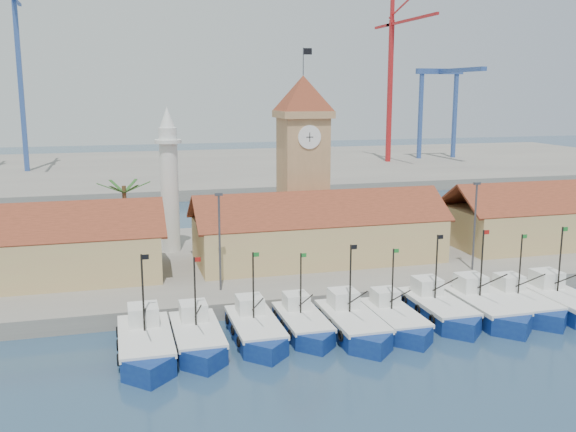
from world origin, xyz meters
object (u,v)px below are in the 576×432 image
object	(u,v)px
minaret	(169,180)
boat_0	(146,347)
clock_tower	(303,158)
boat_5	(396,321)

from	to	relation	value
minaret	boat_0	bearing A→B (deg)	-99.31
boat_0	clock_tower	bearing A→B (deg)	51.40
boat_0	minaret	world-z (taller)	minaret
clock_tower	boat_0	bearing A→B (deg)	-128.60
boat_5	clock_tower	size ratio (longest dim) A/B	0.41
boat_5	clock_tower	distance (m)	26.37
boat_0	minaret	xyz separation A→B (m)	(4.29, 26.17, 8.89)
clock_tower	boat_5	bearing A→B (deg)	-87.58
boat_5	minaret	size ratio (longest dim) A/B	0.57
clock_tower	minaret	world-z (taller)	clock_tower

